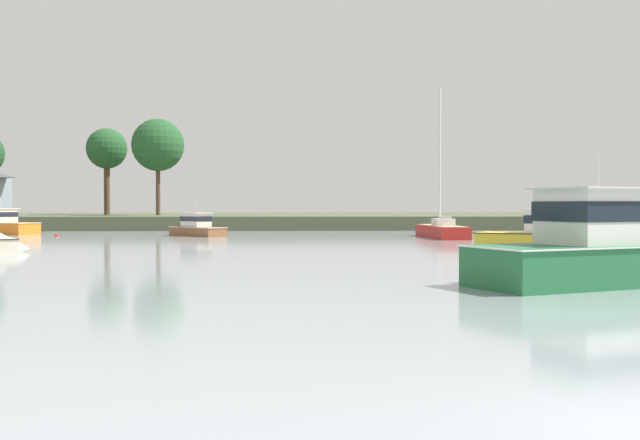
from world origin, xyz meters
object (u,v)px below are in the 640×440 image
(cruiser_wood, at_px, (193,230))
(sailboat_red, at_px, (442,234))
(cruiser_green, at_px, (616,261))
(cruiser_yellow, at_px, (565,242))
(mooring_buoy_red, at_px, (57,236))
(mooring_buoy_orange, at_px, (542,231))

(cruiser_wood, relative_size, sailboat_red, 0.51)
(sailboat_red, bearing_deg, cruiser_green, -92.22)
(cruiser_yellow, bearing_deg, cruiser_green, -105.06)
(cruiser_yellow, bearing_deg, mooring_buoy_red, 146.61)
(cruiser_wood, bearing_deg, mooring_buoy_red, -177.66)
(mooring_buoy_red, distance_m, mooring_buoy_orange, 46.87)
(cruiser_yellow, distance_m, mooring_buoy_red, 43.60)
(mooring_buoy_orange, bearing_deg, sailboat_red, -135.11)
(cruiser_green, bearing_deg, mooring_buoy_orange, 73.94)
(cruiser_wood, relative_size, mooring_buoy_red, 17.83)
(mooring_buoy_red, xyz_separation_m, mooring_buoy_orange, (46.09, 8.52, 0.03))
(sailboat_red, relative_size, mooring_buoy_red, 35.08)
(sailboat_red, relative_size, mooring_buoy_orange, 24.03)
(cruiser_wood, relative_size, cruiser_yellow, 0.71)
(cruiser_wood, height_order, cruiser_yellow, cruiser_yellow)
(mooring_buoy_red, bearing_deg, sailboat_red, -7.42)
(cruiser_wood, height_order, mooring_buoy_red, cruiser_wood)
(cruiser_wood, height_order, mooring_buoy_orange, cruiser_wood)
(cruiser_green, distance_m, mooring_buoy_orange, 51.81)
(cruiser_yellow, xyz_separation_m, mooring_buoy_orange, (9.68, 32.52, -0.50))
(cruiser_wood, xyz_separation_m, mooring_buoy_orange, (34.21, 8.04, -0.42))
(cruiser_green, distance_m, sailboat_red, 36.97)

